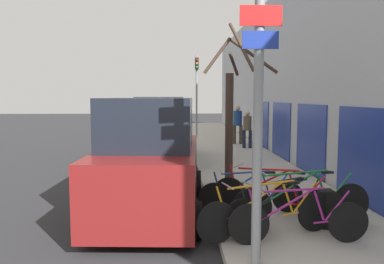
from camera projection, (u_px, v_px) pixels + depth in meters
name	position (u px, v px, depth m)	size (l,w,h in m)	color
ground_plane	(167.00, 165.00, 13.17)	(80.00, 80.00, 0.00)	#28282B
sidewalk_curb	(229.00, 151.00, 16.06)	(3.20, 32.00, 0.15)	#ADA89E
building_facade	(271.00, 77.00, 15.75)	(0.23, 32.00, 6.50)	#B2B7C1
signpost	(258.00, 127.00, 4.81)	(0.53, 0.15, 3.52)	gray
bicycle_0	(299.00, 220.00, 5.71)	(2.19, 0.44, 0.88)	black
bicycle_1	(268.00, 213.00, 5.97)	(2.36, 0.73, 0.91)	black
bicycle_2	(281.00, 208.00, 6.32)	(2.12, 0.95, 0.87)	black
bicycle_3	(302.00, 203.00, 6.49)	(2.53, 0.48, 0.99)	black
bicycle_4	(274.00, 199.00, 6.72)	(2.11, 1.28, 0.99)	black
bicycle_5	(251.00, 195.00, 7.24)	(2.05, 0.44, 0.84)	black
parked_car_0	(150.00, 163.00, 7.55)	(2.26, 4.38, 2.37)	maroon
parked_car_1	(161.00, 134.00, 13.26)	(2.04, 4.63, 2.39)	#51565B
pedestrian_near	(247.00, 127.00, 16.36)	(0.42, 0.36, 1.61)	#1E2338
pedestrian_far	(238.00, 122.00, 17.79)	(0.47, 0.40, 1.82)	#4C3D2D
street_tree	(231.00, 113.00, 9.45)	(1.84, 1.60, 4.07)	#3D2D23
traffic_light	(197.00, 85.00, 20.62)	(0.20, 0.30, 4.50)	gray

